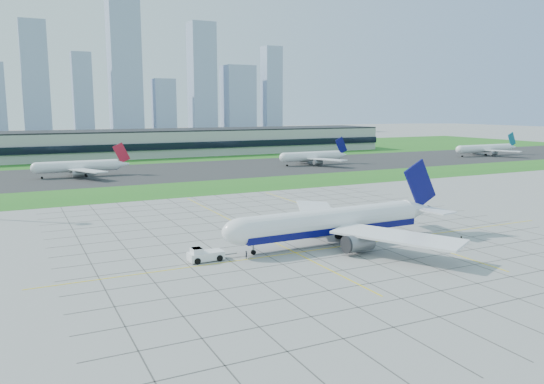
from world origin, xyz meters
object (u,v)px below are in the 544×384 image
object	(u,v)px
airliner	(333,222)
crew_near	(246,255)
distant_jet_3	(486,148)
crew_far	(461,240)
distant_jet_2	(313,156)
distant_jet_1	(80,166)
pushback_tug	(204,255)

from	to	relation	value
airliner	crew_near	bearing A→B (deg)	-174.84
distant_jet_3	crew_far	bearing A→B (deg)	-139.19
crew_far	distant_jet_2	xyz separation A→B (m)	(53.12, 152.08, 3.61)
crew_far	airliner	bearing A→B (deg)	-164.01
distant_jet_3	airliner	bearing A→B (deg)	-145.22
crew_far	distant_jet_3	world-z (taller)	distant_jet_3
distant_jet_1	distant_jet_3	bearing A→B (deg)	-1.00
crew_near	distant_jet_3	xyz separation A→B (m)	(220.49, 140.71, 3.72)
pushback_tug	crew_near	world-z (taller)	pushback_tug
pushback_tug	distant_jet_3	size ratio (longest dim) A/B	0.21
pushback_tug	crew_near	size ratio (longest dim) A/B	6.34
pushback_tug	distant_jet_2	world-z (taller)	distant_jet_2
airliner	crew_far	size ratio (longest dim) A/B	31.52
airliner	distant_jet_2	size ratio (longest dim) A/B	1.30
crew_near	crew_far	size ratio (longest dim) A/B	0.88
distant_jet_1	distant_jet_2	size ratio (longest dim) A/B	1.00
airliner	pushback_tug	size ratio (longest dim) A/B	5.65
pushback_tug	distant_jet_3	distance (m)	267.11
crew_far	distant_jet_1	world-z (taller)	distant_jet_1
distant_jet_1	distant_jet_2	xyz separation A→B (m)	(112.63, -2.89, -0.00)
crew_near	distant_jet_1	world-z (taller)	distant_jet_1
crew_near	distant_jet_3	size ratio (longest dim) A/B	0.03
crew_near	crew_far	xyz separation A→B (m)	(45.77, -10.16, 0.11)
crew_far	distant_jet_2	distance (m)	161.13
crew_far	pushback_tug	bearing A→B (deg)	-149.76
pushback_tug	distant_jet_2	xyz separation A→B (m)	(106.74, 139.77, 3.28)
pushback_tug	distant_jet_1	world-z (taller)	distant_jet_1
pushback_tug	crew_near	bearing A→B (deg)	-16.50
crew_near	distant_jet_2	bearing A→B (deg)	14.51
pushback_tug	crew_far	xyz separation A→B (m)	(53.62, -12.30, -0.33)
pushback_tug	crew_far	bearing A→B (deg)	-14.15
crew_near	distant_jet_2	size ratio (longest dim) A/B	0.04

